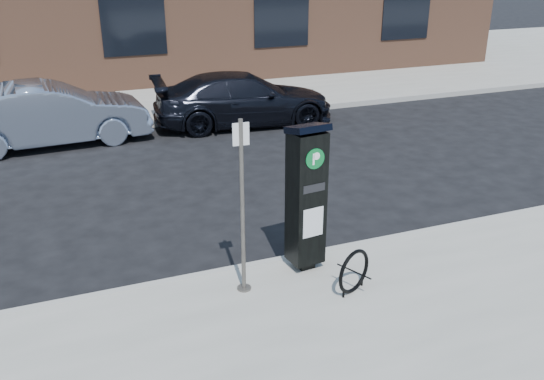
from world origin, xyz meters
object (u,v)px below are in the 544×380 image
sign_pole (242,210)px  car_silver (51,114)px  parking_kiosk (306,196)px  car_dark (244,99)px  bike_rack (354,272)px

sign_pole → car_silver: 8.30m
parking_kiosk → car_dark: (1.73, 7.75, -0.56)m
parking_kiosk → bike_rack: parking_kiosk is taller
parking_kiosk → bike_rack: 1.20m
sign_pole → car_silver: (-2.11, 8.00, -0.57)m
car_silver → car_dark: car_silver is taller
car_silver → car_dark: 4.84m
parking_kiosk → car_silver: (-3.11, 7.75, -0.50)m
parking_kiosk → sign_pole: sign_pole is taller
bike_rack → sign_pole: bearing=132.0°
parking_kiosk → car_dark: size_ratio=0.45×
sign_pole → car_dark: bearing=74.1°
parking_kiosk → car_silver: size_ratio=0.47×
parking_kiosk → car_silver: 8.37m
parking_kiosk → bike_rack: (0.33, -0.83, -0.80)m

